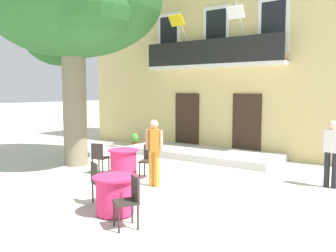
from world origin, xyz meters
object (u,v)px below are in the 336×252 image
at_px(cafe_table_near_tree, 123,162).
at_px(cafe_chair_middle_0, 130,198).
at_px(ground_planter_left, 135,140).
at_px(cafe_chair_near_tree_0, 149,159).
at_px(cafe_table_middle, 115,195).
at_px(pedestrian_mid_plaza, 332,150).
at_px(cafe_chair_middle_1, 99,180).
at_px(cafe_chair_near_tree_1, 99,156).
at_px(pedestrian_near_entrance, 154,149).
at_px(plane_tree, 72,6).

height_order(cafe_table_near_tree, cafe_chair_middle_0, cafe_chair_middle_0).
bearing_deg(ground_planter_left, cafe_chair_near_tree_0, -44.47).
bearing_deg(cafe_table_middle, pedestrian_mid_plaza, 56.36).
relative_size(cafe_table_middle, cafe_chair_middle_0, 0.95).
distance_m(cafe_chair_middle_1, pedestrian_mid_plaza, 5.68).
bearing_deg(cafe_chair_near_tree_1, cafe_chair_middle_1, -43.31).
xyz_separation_m(cafe_chair_near_tree_0, cafe_chair_middle_1, (0.62, -2.44, 0.00)).
bearing_deg(cafe_chair_near_tree_1, pedestrian_near_entrance, -2.92).
height_order(cafe_chair_middle_0, cafe_chair_middle_1, same).
bearing_deg(cafe_chair_middle_1, pedestrian_mid_plaza, 48.94).
xyz_separation_m(cafe_table_middle, pedestrian_mid_plaza, (3.01, 4.53, 0.56)).
distance_m(cafe_chair_middle_0, ground_planter_left, 8.64).
height_order(cafe_chair_near_tree_0, cafe_chair_middle_0, same).
bearing_deg(cafe_chair_near_tree_1, cafe_chair_middle_0, -36.11).
height_order(cafe_chair_near_tree_0, pedestrian_mid_plaza, pedestrian_mid_plaza).
xyz_separation_m(cafe_table_near_tree, cafe_chair_near_tree_0, (0.70, 0.27, 0.14)).
distance_m(cafe_chair_middle_1, ground_planter_left, 7.33).
bearing_deg(cafe_table_near_tree, plane_tree, 173.80).
bearing_deg(cafe_table_near_tree, cafe_table_middle, -50.08).
distance_m(cafe_table_near_tree, cafe_chair_middle_1, 2.55).
bearing_deg(pedestrian_mid_plaza, cafe_chair_middle_0, -115.68).
relative_size(cafe_table_middle, pedestrian_mid_plaza, 0.51).
height_order(cafe_table_near_tree, pedestrian_near_entrance, pedestrian_near_entrance).
bearing_deg(cafe_chair_middle_0, plane_tree, 149.39).
height_order(cafe_chair_near_tree_0, cafe_chair_near_tree_1, same).
relative_size(cafe_table_near_tree, cafe_chair_middle_1, 0.95).
bearing_deg(plane_tree, cafe_chair_near_tree_1, -17.27).
relative_size(cafe_table_near_tree, cafe_chair_near_tree_1, 0.95).
bearing_deg(pedestrian_mid_plaza, ground_planter_left, 167.83).
relative_size(plane_tree, cafe_chair_middle_1, 7.69).
bearing_deg(plane_tree, ground_planter_left, 98.33).
height_order(cafe_table_middle, pedestrian_mid_plaza, pedestrian_mid_plaza).
height_order(cafe_chair_near_tree_0, cafe_table_middle, cafe_chair_near_tree_0).
height_order(plane_tree, cafe_chair_middle_1, plane_tree).
bearing_deg(cafe_chair_near_tree_0, plane_tree, -179.82).
relative_size(cafe_chair_middle_0, ground_planter_left, 1.43).
relative_size(plane_tree, ground_planter_left, 10.96).
bearing_deg(cafe_chair_middle_0, ground_planter_left, 130.53).
relative_size(cafe_table_near_tree, cafe_chair_near_tree_0, 0.95).
height_order(cafe_chair_middle_1, pedestrian_near_entrance, pedestrian_near_entrance).
bearing_deg(cafe_chair_middle_0, pedestrian_mid_plaza, 64.32).
height_order(cafe_table_near_tree, ground_planter_left, cafe_table_near_tree).
bearing_deg(cafe_chair_near_tree_1, cafe_chair_near_tree_0, 20.64).
bearing_deg(cafe_chair_near_tree_0, cafe_chair_middle_0, -56.43).
bearing_deg(cafe_chair_middle_0, cafe_table_middle, 154.28).
distance_m(cafe_chair_near_tree_1, cafe_chair_middle_0, 4.23).
bearing_deg(cafe_table_near_tree, cafe_chair_near_tree_1, -159.61).
relative_size(cafe_chair_middle_0, cafe_chair_middle_1, 1.00).
relative_size(pedestrian_near_entrance, pedestrian_mid_plaza, 1.00).
bearing_deg(cafe_chair_middle_1, pedestrian_near_entrance, 87.63).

